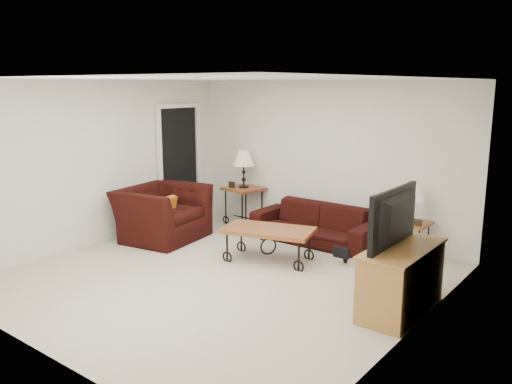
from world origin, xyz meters
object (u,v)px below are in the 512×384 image
(lamp_left, at_px, (244,169))
(coffee_table, at_px, (268,244))
(sofa, at_px, (315,224))
(side_table_left, at_px, (244,205))
(tv_stand, at_px, (401,280))
(side_table_right, at_px, (411,240))
(television, at_px, (403,218))
(armchair, at_px, (162,213))
(backpack, at_px, (346,248))
(lamp_right, at_px, (413,204))

(lamp_left, height_order, coffee_table, lamp_left)
(sofa, distance_m, side_table_left, 1.59)
(coffee_table, height_order, tv_stand, tv_stand)
(side_table_right, bearing_deg, lamp_left, 180.00)
(sofa, bearing_deg, coffee_table, -92.80)
(side_table_right, relative_size, television, 0.48)
(armchair, bearing_deg, side_table_right, -75.57)
(lamp_left, relative_size, television, 0.60)
(side_table_right, relative_size, backpack, 1.19)
(sofa, height_order, television, television)
(lamp_right, xyz_separation_m, armchair, (-3.50, -1.52, -0.37))
(side_table_right, xyz_separation_m, television, (0.58, -1.81, 0.78))
(armchair, distance_m, tv_stand, 4.12)
(armchair, bearing_deg, coffee_table, -93.71)
(backpack, bearing_deg, tv_stand, -50.69)
(lamp_left, bearing_deg, coffee_table, -41.23)
(side_table_right, height_order, coffee_table, side_table_right)
(lamp_left, bearing_deg, armchair, -106.20)
(backpack, bearing_deg, lamp_right, 41.37)
(side_table_left, bearing_deg, sofa, -6.48)
(sofa, distance_m, coffee_table, 1.16)
(sofa, height_order, armchair, armchair)
(armchair, height_order, television, television)
(side_table_right, relative_size, lamp_right, 1.00)
(side_table_left, height_order, lamp_right, lamp_right)
(side_table_left, height_order, armchair, armchair)
(backpack, bearing_deg, armchair, -176.10)
(backpack, bearing_deg, television, -51.16)
(lamp_left, distance_m, coffee_table, 2.16)
(side_table_right, bearing_deg, sofa, -173.05)
(lamp_left, bearing_deg, side_table_right, 0.00)
(lamp_left, height_order, tv_stand, lamp_left)
(side_table_left, distance_m, side_table_right, 3.06)
(side_table_right, height_order, backpack, side_table_right)
(tv_stand, bearing_deg, side_table_right, 108.37)
(side_table_right, distance_m, lamp_right, 0.53)
(lamp_left, distance_m, armchair, 1.68)
(lamp_left, relative_size, backpack, 1.47)
(lamp_left, distance_m, tv_stand, 4.13)
(side_table_right, xyz_separation_m, armchair, (-3.50, -1.52, 0.16))
(coffee_table, relative_size, tv_stand, 1.02)
(armchair, relative_size, television, 1.18)
(side_table_left, distance_m, tv_stand, 4.09)
(tv_stand, xyz_separation_m, television, (-0.02, 0.00, 0.68))
(sofa, xyz_separation_m, armchair, (-2.03, -1.34, 0.12))
(lamp_right, relative_size, coffee_table, 0.43)
(sofa, xyz_separation_m, television, (2.06, -1.63, 0.75))
(lamp_right, bearing_deg, coffee_table, -138.90)
(television, bearing_deg, armchair, -94.02)
(sofa, height_order, side_table_right, sofa)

